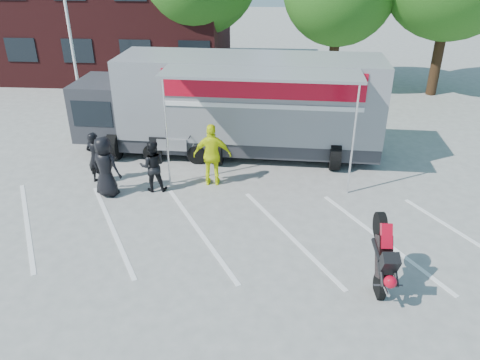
# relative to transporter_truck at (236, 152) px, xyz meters

# --- Properties ---
(ground) EXTENTS (100.00, 100.00, 0.00)m
(ground) POSITION_rel_transporter_truck_xyz_m (-0.73, -6.37, 0.00)
(ground) COLOR #A2A29D
(ground) RESTS_ON ground
(parking_bay_lines) EXTENTS (18.09, 13.33, 0.01)m
(parking_bay_lines) POSITION_rel_transporter_truck_xyz_m (-0.73, -5.37, 0.01)
(parking_bay_lines) COLOR white
(parking_bay_lines) RESTS_ON ground
(office_building) EXTENTS (18.00, 8.00, 7.00)m
(office_building) POSITION_rel_transporter_truck_xyz_m (-10.73, 11.63, 3.50)
(office_building) COLOR #431516
(office_building) RESTS_ON ground
(transporter_truck) EXTENTS (11.17, 5.67, 3.50)m
(transporter_truck) POSITION_rel_transporter_truck_xyz_m (0.00, 0.00, 0.00)
(transporter_truck) COLOR gray
(transporter_truck) RESTS_ON ground
(parked_motorcycle) EXTENTS (2.30, 0.81, 1.20)m
(parked_motorcycle) POSITION_rel_transporter_truck_xyz_m (-2.05, -1.10, 0.00)
(parked_motorcycle) COLOR #B5B5BA
(parked_motorcycle) RESTS_ON ground
(stunt_bike_rider) EXTENTS (0.85, 1.66, 1.91)m
(stunt_bike_rider) POSITION_rel_transporter_truck_xyz_m (3.77, -7.01, 0.00)
(stunt_bike_rider) COLOR black
(stunt_bike_rider) RESTS_ON ground
(spectator_leather_a) EXTENTS (1.07, 0.87, 1.88)m
(spectator_leather_a) POSITION_rel_transporter_truck_xyz_m (-3.61, -3.56, 0.94)
(spectator_leather_a) COLOR black
(spectator_leather_a) RESTS_ON ground
(spectator_leather_b) EXTENTS (0.71, 0.56, 1.70)m
(spectator_leather_b) POSITION_rel_transporter_truck_xyz_m (-4.21, -2.75, 0.85)
(spectator_leather_b) COLOR black
(spectator_leather_b) RESTS_ON ground
(spectator_leather_c) EXTENTS (0.88, 0.73, 1.63)m
(spectator_leather_c) POSITION_rel_transporter_truck_xyz_m (-2.28, -3.15, 0.81)
(spectator_leather_c) COLOR black
(spectator_leather_c) RESTS_ON ground
(spectator_hivis) EXTENTS (1.20, 0.55, 2.01)m
(spectator_hivis) POSITION_rel_transporter_truck_xyz_m (-0.51, -2.60, 1.01)
(spectator_hivis) COLOR #EFFF0D
(spectator_hivis) RESTS_ON ground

